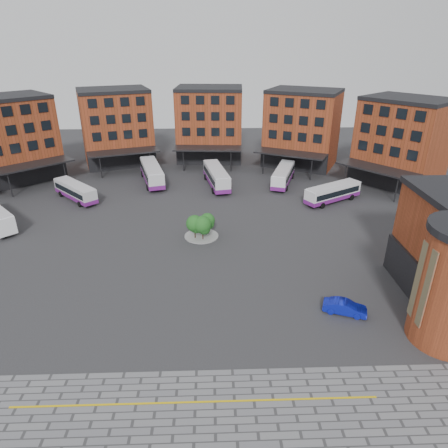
{
  "coord_description": "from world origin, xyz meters",
  "views": [
    {
      "loc": [
        3.33,
        -34.26,
        23.44
      ],
      "look_at": [
        4.76,
        7.17,
        4.0
      ],
      "focal_mm": 32.0,
      "sensor_mm": 36.0,
      "label": 1
    }
  ],
  "objects_px": {
    "bus_b": "(75,191)",
    "bus_c": "(152,173)",
    "bus_d": "(216,176)",
    "blue_car": "(345,307)",
    "bus_e": "(283,175)",
    "tree_island": "(201,225)",
    "bus_f": "(333,193)"
  },
  "relations": [
    {
      "from": "bus_b",
      "to": "bus_c",
      "type": "distance_m",
      "value": 13.58
    },
    {
      "from": "bus_d",
      "to": "blue_car",
      "type": "distance_m",
      "value": 37.53
    },
    {
      "from": "bus_c",
      "to": "bus_e",
      "type": "xyz_separation_m",
      "value": [
        23.03,
        -1.56,
        -0.18
      ]
    },
    {
      "from": "bus_b",
      "to": "bus_e",
      "type": "height_order",
      "value": "bus_e"
    },
    {
      "from": "bus_c",
      "to": "bus_e",
      "type": "height_order",
      "value": "bus_c"
    },
    {
      "from": "blue_car",
      "to": "bus_b",
      "type": "bearing_deg",
      "value": 68.15
    },
    {
      "from": "bus_d",
      "to": "tree_island",
      "type": "bearing_deg",
      "value": -106.89
    },
    {
      "from": "tree_island",
      "to": "blue_car",
      "type": "xyz_separation_m",
      "value": [
        13.59,
        -15.9,
        -1.22
      ]
    },
    {
      "from": "bus_d",
      "to": "bus_e",
      "type": "distance_m",
      "value": 11.72
    },
    {
      "from": "bus_b",
      "to": "bus_f",
      "type": "distance_m",
      "value": 40.41
    },
    {
      "from": "blue_car",
      "to": "tree_island",
      "type": "bearing_deg",
      "value": 60.32
    },
    {
      "from": "bus_f",
      "to": "blue_car",
      "type": "distance_m",
      "value": 28.48
    },
    {
      "from": "bus_f",
      "to": "blue_car",
      "type": "xyz_separation_m",
      "value": [
        -6.64,
        -27.68,
        -0.87
      ]
    },
    {
      "from": "bus_d",
      "to": "bus_f",
      "type": "relative_size",
      "value": 1.19
    },
    {
      "from": "tree_island",
      "to": "bus_f",
      "type": "height_order",
      "value": "tree_island"
    },
    {
      "from": "tree_island",
      "to": "bus_c",
      "type": "bearing_deg",
      "value": 112.46
    },
    {
      "from": "bus_e",
      "to": "bus_b",
      "type": "bearing_deg",
      "value": -150.31
    },
    {
      "from": "bus_d",
      "to": "blue_car",
      "type": "height_order",
      "value": "bus_d"
    },
    {
      "from": "bus_b",
      "to": "bus_e",
      "type": "bearing_deg",
      "value": -33.55
    },
    {
      "from": "bus_e",
      "to": "tree_island",
      "type": "bearing_deg",
      "value": -105.18
    },
    {
      "from": "bus_b",
      "to": "bus_d",
      "type": "bearing_deg",
      "value": -29.63
    },
    {
      "from": "tree_island",
      "to": "bus_f",
      "type": "distance_m",
      "value": 23.41
    },
    {
      "from": "bus_e",
      "to": "blue_car",
      "type": "bearing_deg",
      "value": -71.45
    },
    {
      "from": "bus_b",
      "to": "tree_island",
      "type": "bearing_deg",
      "value": -79.12
    },
    {
      "from": "bus_c",
      "to": "bus_d",
      "type": "bearing_deg",
      "value": -26.0
    },
    {
      "from": "bus_c",
      "to": "bus_d",
      "type": "distance_m",
      "value": 11.53
    },
    {
      "from": "bus_d",
      "to": "bus_c",
      "type": "bearing_deg",
      "value": 158.8
    },
    {
      "from": "tree_island",
      "to": "bus_e",
      "type": "relative_size",
      "value": 0.4
    },
    {
      "from": "bus_f",
      "to": "blue_car",
      "type": "height_order",
      "value": "bus_f"
    },
    {
      "from": "tree_island",
      "to": "bus_c",
      "type": "distance_m",
      "value": 23.81
    },
    {
      "from": "bus_d",
      "to": "bus_e",
      "type": "bearing_deg",
      "value": -7.62
    },
    {
      "from": "tree_island",
      "to": "bus_f",
      "type": "relative_size",
      "value": 0.45
    }
  ]
}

